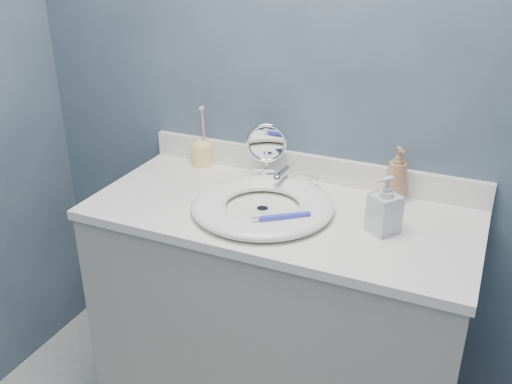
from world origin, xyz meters
The scene contains 12 objects.
back_wall centered at (0.00, 1.25, 1.20)m, with size 2.20×0.02×2.40m, color #3F4C5F.
vanity_cabinet centered at (0.00, 0.97, 0.42)m, with size 1.20×0.55×0.85m, color #A6A097.
countertop centered at (0.00, 0.97, 0.86)m, with size 1.22×0.57×0.03m, color white.
backsplash centered at (0.00, 1.24, 0.93)m, with size 1.22×0.02×0.09m, color white.
basin centered at (-0.05, 0.94, 0.90)m, with size 0.45×0.45×0.04m, color white, non-canonical shape.
drain centered at (-0.05, 0.94, 0.88)m, with size 0.04×0.04×0.01m, color silver.
faucet centered at (-0.05, 1.14, 0.91)m, with size 0.25×0.13×0.07m.
makeup_mirror centered at (-0.13, 1.17, 0.99)m, with size 0.13×0.08×0.21m.
soap_bottle_amber centered at (0.31, 1.19, 0.97)m, with size 0.07×0.07×0.18m, color #AC754E.
soap_bottle_clear centered at (0.32, 0.97, 0.97)m, with size 0.08×0.08×0.17m, color silver.
toothbrush_holder centered at (-0.41, 1.20, 0.93)m, with size 0.08×0.08×0.23m.
toothbrush_lying centered at (0.05, 0.85, 0.92)m, with size 0.15×0.11×0.02m.
Camera 1 is at (0.58, -0.52, 1.70)m, focal length 40.00 mm.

